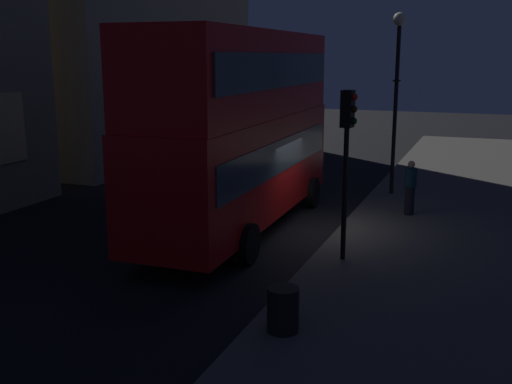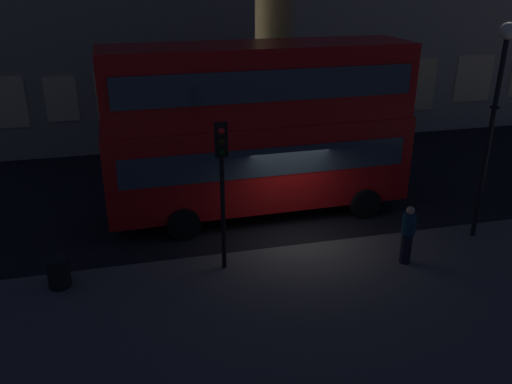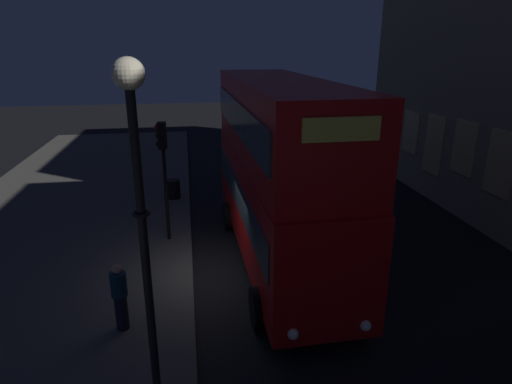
# 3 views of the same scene
# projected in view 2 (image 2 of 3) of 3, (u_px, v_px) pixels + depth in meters

# --- Properties ---
(ground_plane) EXTENTS (80.00, 80.00, 0.00)m
(ground_plane) POSITION_uv_depth(u_px,v_px,m) (297.00, 239.00, 16.24)
(ground_plane) COLOR black
(sidewalk_slab) EXTENTS (44.00, 9.36, 0.12)m
(sidewalk_slab) POSITION_uv_depth(u_px,v_px,m) (372.00, 346.00, 11.50)
(sidewalk_slab) COLOR #4C4944
(sidewalk_slab) RESTS_ON ground
(double_decker_bus) EXTENTS (9.87, 2.92, 5.56)m
(double_decker_bus) POSITION_uv_depth(u_px,v_px,m) (259.00, 124.00, 16.78)
(double_decker_bus) COLOR #B20F0F
(double_decker_bus) RESTS_ON ground
(traffic_light_near_kerb) EXTENTS (0.34, 0.38, 4.03)m
(traffic_light_near_kerb) POSITION_uv_depth(u_px,v_px,m) (222.00, 167.00, 13.32)
(traffic_light_near_kerb) COLOR black
(traffic_light_near_kerb) RESTS_ON sidewalk_slab
(street_lamp) EXTENTS (0.45, 0.45, 6.22)m
(street_lamp) POSITION_uv_depth(u_px,v_px,m) (497.00, 96.00, 14.55)
(street_lamp) COLOR black
(street_lamp) RESTS_ON sidewalk_slab
(pedestrian) EXTENTS (0.37, 0.37, 1.68)m
(pedestrian) POSITION_uv_depth(u_px,v_px,m) (408.00, 234.00, 14.37)
(pedestrian) COLOR black
(pedestrian) RESTS_ON sidewalk_slab
(litter_bin) EXTENTS (0.57, 0.57, 0.81)m
(litter_bin) POSITION_uv_depth(u_px,v_px,m) (59.00, 272.00, 13.43)
(litter_bin) COLOR black
(litter_bin) RESTS_ON sidewalk_slab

